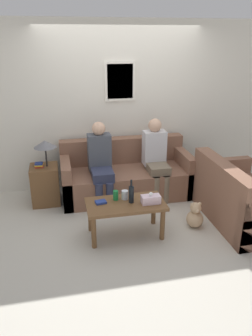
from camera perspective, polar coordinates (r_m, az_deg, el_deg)
The scene contains 14 objects.
ground_plane at distance 4.84m, azimuth 1.21°, elevation -6.97°, with size 16.00×16.00×0.00m, color beige.
wall_back at distance 5.30m, azimuth -1.11°, elevation 10.63°, with size 9.00×0.08×2.60m.
couch_main at distance 5.16m, azimuth -0.06°, elevation -1.38°, with size 1.99×0.87×0.84m.
couch_side at distance 4.66m, azimuth 19.26°, elevation -5.35°, with size 0.87×1.41×0.84m.
coffee_table at distance 4.05m, azimuth -0.08°, elevation -7.00°, with size 0.96×0.50×0.45m.
side_table_with_lamp at distance 4.99m, azimuth -13.88°, elevation -2.16°, with size 0.41×0.40×0.97m.
wine_bottle at distance 3.98m, azimuth 0.92°, elevation -4.54°, with size 0.06×0.06×0.30m.
drinking_glass at distance 4.08m, azimuth -0.20°, elevation -4.71°, with size 0.08×0.08×0.11m.
book_stack at distance 4.02m, azimuth -4.42°, elevation -5.92°, with size 0.14×0.11×0.03m.
soda_can at distance 4.06m, azimuth -1.82°, elevation -4.78°, with size 0.07×0.07×0.12m.
tissue_box at distance 4.00m, azimuth 4.33°, elevation -5.42°, with size 0.23×0.12×0.14m.
person_left at distance 4.82m, azimuth -4.44°, elevation 1.27°, with size 0.34×0.61×1.20m.
person_right at distance 5.01m, azimuth 5.23°, elevation 2.14°, with size 0.34×0.57×1.20m.
teddy_bear at distance 4.42m, azimuth 11.92°, elevation -8.23°, with size 0.22×0.22×0.35m.
Camera 1 is at (-0.98, -4.13, 2.34)m, focal length 35.00 mm.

